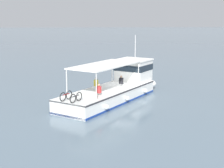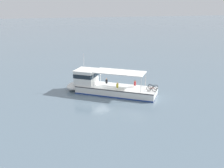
# 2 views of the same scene
# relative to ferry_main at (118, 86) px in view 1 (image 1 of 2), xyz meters

# --- Properties ---
(ground_plane) EXTENTS (400.00, 400.00, 0.00)m
(ground_plane) POSITION_rel_ferry_main_xyz_m (0.86, -0.41, -1.02)
(ground_plane) COLOR slate
(ferry_main) EXTENTS (12.07, 10.02, 5.32)m
(ferry_main) POSITION_rel_ferry_main_xyz_m (0.00, 0.00, 0.00)
(ferry_main) COLOR white
(ferry_main) RESTS_ON ground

